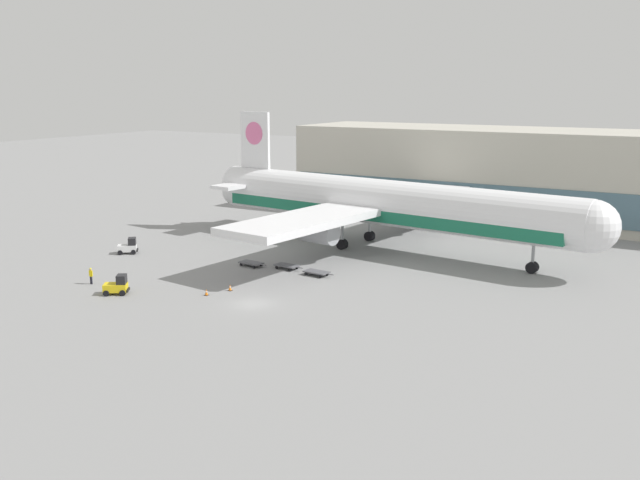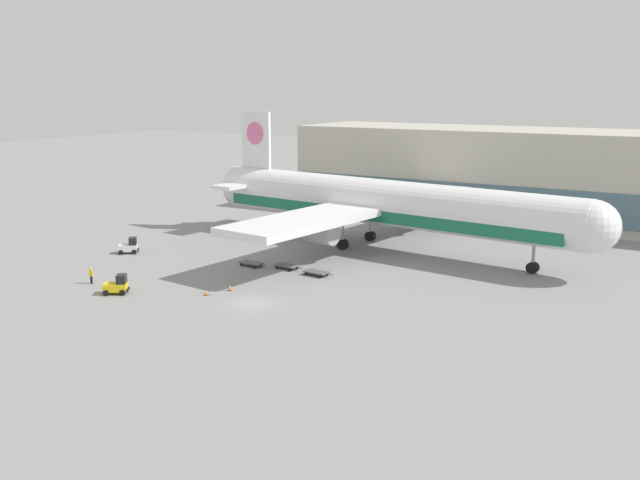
# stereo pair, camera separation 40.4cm
# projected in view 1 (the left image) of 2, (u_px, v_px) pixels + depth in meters

# --- Properties ---
(ground_plane) EXTENTS (400.00, 400.00, 0.00)m
(ground_plane) POSITION_uv_depth(u_px,v_px,m) (253.00, 304.00, 68.71)
(ground_plane) COLOR gray
(terminal_building) EXTENTS (90.00, 18.20, 14.00)m
(terminal_building) POSITION_uv_depth(u_px,v_px,m) (581.00, 178.00, 107.15)
(terminal_building) COLOR #BCB7A8
(terminal_building) RESTS_ON ground_plane
(airplane_main) EXTENTS (57.95, 48.62, 17.00)m
(airplane_main) POSITION_uv_depth(u_px,v_px,m) (378.00, 204.00, 90.93)
(airplane_main) COLOR white
(airplane_main) RESTS_ON ground_plane
(baggage_tug_foreground) EXTENTS (2.81, 2.60, 2.00)m
(baggage_tug_foreground) POSITION_uv_depth(u_px,v_px,m) (117.00, 286.00, 71.74)
(baggage_tug_foreground) COLOR yellow
(baggage_tug_foreground) RESTS_ON ground_plane
(baggage_tug_mid) EXTENTS (2.78, 2.67, 2.00)m
(baggage_tug_mid) POSITION_uv_depth(u_px,v_px,m) (128.00, 247.00, 89.16)
(baggage_tug_mid) COLOR silver
(baggage_tug_mid) RESTS_ON ground_plane
(baggage_dolly_lead) EXTENTS (3.76, 1.75, 0.48)m
(baggage_dolly_lead) POSITION_uv_depth(u_px,v_px,m) (251.00, 263.00, 82.97)
(baggage_dolly_lead) COLOR #56565B
(baggage_dolly_lead) RESTS_ON ground_plane
(baggage_dolly_second) EXTENTS (3.76, 1.75, 0.48)m
(baggage_dolly_second) POSITION_uv_depth(u_px,v_px,m) (287.00, 266.00, 81.72)
(baggage_dolly_second) COLOR #56565B
(baggage_dolly_second) RESTS_ON ground_plane
(baggage_dolly_third) EXTENTS (3.76, 1.75, 0.48)m
(baggage_dolly_third) POSITION_uv_depth(u_px,v_px,m) (317.00, 272.00, 78.87)
(baggage_dolly_third) COLOR #56565B
(baggage_dolly_third) RESTS_ON ground_plane
(ground_crew_near) EXTENTS (0.57, 0.26, 1.76)m
(ground_crew_near) POSITION_uv_depth(u_px,v_px,m) (91.00, 275.00, 75.37)
(ground_crew_near) COLOR black
(ground_crew_near) RESTS_ON ground_plane
(traffic_cone_near) EXTENTS (0.40, 0.40, 0.67)m
(traffic_cone_near) POSITION_uv_depth(u_px,v_px,m) (230.00, 288.00, 73.08)
(traffic_cone_near) COLOR black
(traffic_cone_near) RESTS_ON ground_plane
(traffic_cone_far) EXTENTS (0.40, 0.40, 0.65)m
(traffic_cone_far) POSITION_uv_depth(u_px,v_px,m) (206.00, 292.00, 71.43)
(traffic_cone_far) COLOR black
(traffic_cone_far) RESTS_ON ground_plane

